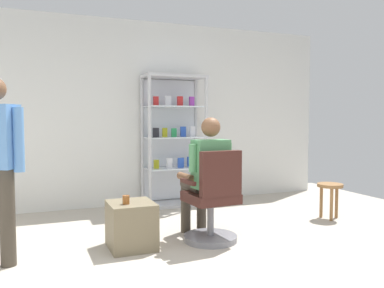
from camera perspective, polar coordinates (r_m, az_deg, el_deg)
name	(u,v)px	position (r m, az deg, el deg)	size (l,w,h in m)	color
ground_plane	(238,275)	(3.47, 6.53, -18.05)	(7.20, 7.20, 0.00)	#B2A899
back_wall	(142,114)	(6.03, -7.12, 4.32)	(6.00, 0.10, 2.70)	silver
display_cabinet_main	(173,140)	(5.93, -2.75, 0.63)	(0.90, 0.45, 1.90)	#B7B7BC
office_chair	(213,205)	(4.17, 3.02, -8.61)	(0.58, 0.56, 0.96)	slate
seated_shopkeeper	(206,172)	(4.26, 1.97, -4.00)	(0.51, 0.58, 1.29)	#3F382D
storage_crate	(131,225)	(4.08, -8.63, -11.32)	(0.44, 0.48, 0.46)	#72664C
tea_glass	(126,200)	(3.95, -9.36, -7.82)	(0.07, 0.07, 0.08)	brown
wooden_stool	(330,191)	(5.42, 19.02, -6.33)	(0.32, 0.32, 0.45)	olive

